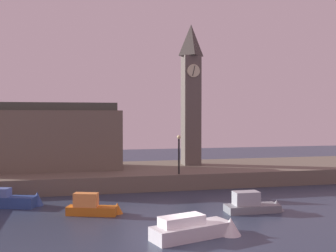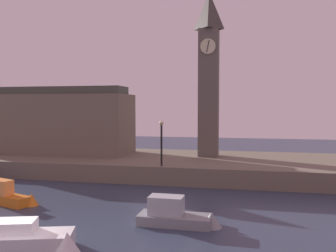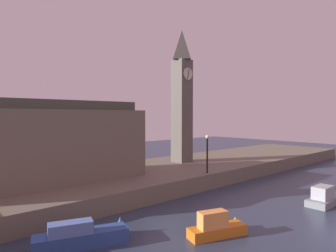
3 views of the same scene
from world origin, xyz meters
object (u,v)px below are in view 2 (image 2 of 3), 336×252
at_px(streetlamp, 161,138).
at_px(boat_cruiser_grey, 182,216).
at_px(clock_tower, 209,72).
at_px(boat_patrol_orange, 10,196).
at_px(boat_ferry_white, 27,241).
at_px(parliament_hall, 49,120).

height_order(streetlamp, boat_cruiser_grey, streetlamp).
bearing_deg(clock_tower, boat_patrol_orange, -127.81).
relative_size(boat_ferry_white, boat_patrol_orange, 1.38).
distance_m(parliament_hall, streetlamp, 14.93).
bearing_deg(streetlamp, boat_patrol_orange, -135.88).
distance_m(streetlamp, boat_ferry_white, 15.24).
relative_size(streetlamp, boat_cruiser_grey, 0.79).
height_order(boat_patrol_orange, boat_cruiser_grey, boat_patrol_orange).
height_order(streetlamp, boat_ferry_white, streetlamp).
bearing_deg(streetlamp, boat_cruiser_grey, -70.75).
distance_m(parliament_hall, boat_cruiser_grey, 23.59).
xyz_separation_m(streetlamp, boat_ferry_white, (-2.57, -14.65, -3.30)).
relative_size(clock_tower, boat_patrol_orange, 3.72).
bearing_deg(boat_cruiser_grey, parliament_hall, 137.08).
distance_m(boat_ferry_white, boat_cruiser_grey, 7.75).
height_order(boat_ferry_white, boat_cruiser_grey, boat_cruiser_grey).
distance_m(clock_tower, parliament_hall, 17.40).
xyz_separation_m(clock_tower, boat_cruiser_grey, (0.26, -16.35, -9.15)).
relative_size(streetlamp, boat_ferry_white, 0.63).
bearing_deg(boat_patrol_orange, boat_ferry_white, -49.90).
bearing_deg(boat_ferry_white, boat_patrol_orange, 130.10).
relative_size(streetlamp, boat_patrol_orange, 0.87).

